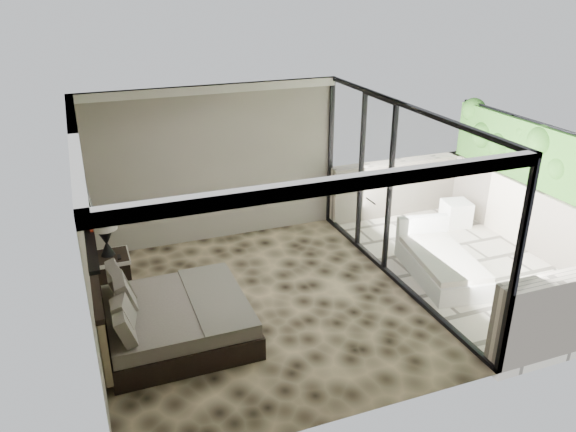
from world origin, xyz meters
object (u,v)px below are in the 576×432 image
object	(u,v)px
table_lamp	(105,228)
ottoman	(456,213)
lounger	(440,263)
nightstand	(111,269)
bed	(170,318)

from	to	relation	value
table_lamp	ottoman	world-z (taller)	table_lamp
table_lamp	lounger	bearing A→B (deg)	-17.60
lounger	nightstand	bearing A→B (deg)	172.66
table_lamp	ottoman	distance (m)	6.46
bed	lounger	xyz separation A→B (m)	(4.36, 0.19, -0.10)
bed	ottoman	distance (m)	6.07
nightstand	ottoman	world-z (taller)	nightstand
table_lamp	ottoman	bearing A→B (deg)	-0.10
table_lamp	lounger	world-z (taller)	table_lamp
bed	nightstand	xyz separation A→B (m)	(-0.60, 1.72, -0.03)
nightstand	ottoman	xyz separation A→B (m)	(6.41, 0.04, -0.05)
nightstand	ottoman	size ratio (longest dim) A/B	1.20
lounger	table_lamp	bearing A→B (deg)	172.22
bed	table_lamp	size ratio (longest dim) A/B	2.75
ottoman	lounger	distance (m)	2.13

